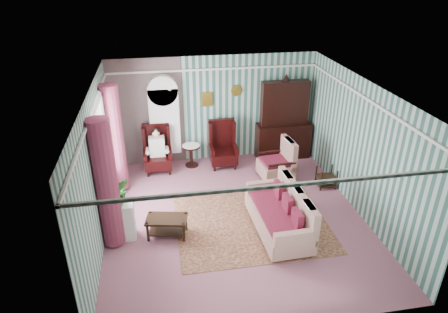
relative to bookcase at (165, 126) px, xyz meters
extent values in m
plane|color=#99596B|center=(1.35, -2.84, -1.12)|extent=(6.00, 6.00, 0.00)
cube|color=#325C55|center=(1.35, 0.16, 0.33)|extent=(5.50, 0.02, 2.90)
cube|color=#325C55|center=(1.35, -5.84, 0.33)|extent=(5.50, 0.02, 2.90)
cube|color=#325C55|center=(-1.40, -2.84, 0.33)|extent=(0.02, 6.00, 2.90)
cube|color=#325C55|center=(4.10, -2.84, 0.33)|extent=(0.02, 6.00, 2.90)
cube|color=white|center=(1.35, -2.84, 1.78)|extent=(5.50, 6.00, 0.02)
cube|color=#954B66|center=(-0.45, 0.15, 0.33)|extent=(1.90, 0.01, 2.90)
cube|color=silver|center=(1.35, -2.84, 1.43)|extent=(5.50, 6.00, 0.05)
cube|color=white|center=(-1.37, -2.24, 0.43)|extent=(0.04, 1.50, 1.90)
cylinder|color=brown|center=(-1.20, -3.29, 0.23)|extent=(0.44, 0.44, 2.60)
cylinder|color=brown|center=(-1.20, -1.19, 0.23)|extent=(0.44, 0.44, 2.60)
cube|color=#AC952E|center=(1.15, 0.13, 0.63)|extent=(0.30, 0.03, 0.38)
cube|color=white|center=(0.00, 0.00, 0.00)|extent=(0.80, 0.28, 2.24)
cube|color=black|center=(3.25, -0.12, 0.06)|extent=(1.50, 0.56, 2.36)
cube|color=black|center=(-0.25, -0.39, -0.50)|extent=(0.76, 0.80, 1.25)
cube|color=black|center=(1.50, -0.39, -0.50)|extent=(0.76, 0.80, 1.25)
cylinder|color=black|center=(0.65, -0.24, -0.82)|extent=(0.50, 0.50, 0.60)
cube|color=black|center=(3.82, -1.94, -0.85)|extent=(0.45, 0.38, 0.54)
cube|color=silver|center=(-1.05, -3.14, -0.72)|extent=(0.55, 0.35, 0.80)
cube|color=#4A181B|center=(1.65, -3.14, -1.11)|extent=(3.20, 2.60, 0.01)
cube|color=beige|center=(2.12, -3.48, -0.57)|extent=(1.02, 2.05, 1.10)
cube|color=beige|center=(2.70, -1.34, -0.67)|extent=(0.85, 0.95, 0.90)
cube|color=black|center=(-0.15, -3.23, -0.90)|extent=(0.90, 0.62, 0.43)
imported|color=#275119|center=(-1.05, -3.20, -0.09)|extent=(0.50, 0.46, 0.47)
imported|color=#174919|center=(-0.97, -3.05, -0.06)|extent=(0.33, 0.28, 0.53)
imported|color=#1C4C17|center=(-1.09, -3.09, -0.14)|extent=(0.22, 0.22, 0.37)
camera|label=1|loc=(-0.13, -9.95, 4.01)|focal=32.00mm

